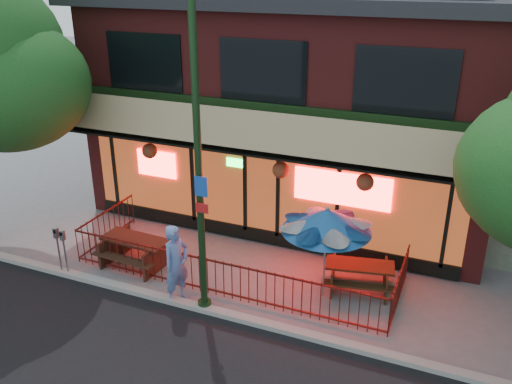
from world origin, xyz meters
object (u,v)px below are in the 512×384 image
(picnic_table_right, at_px, (359,273))
(parking_meter_far, at_px, (58,243))
(street_light, at_px, (199,186))
(pedestrian, at_px, (177,264))
(picnic_table_left, at_px, (136,247))
(parking_meter_near, at_px, (64,245))
(patio_umbrella, at_px, (327,220))

(picnic_table_right, xyz_separation_m, parking_meter_far, (-7.38, -2.31, 0.44))
(street_light, bearing_deg, pedestrian, 175.91)
(picnic_table_left, relative_size, picnic_table_right, 1.00)
(street_light, height_order, pedestrian, street_light)
(pedestrian, xyz_separation_m, parking_meter_near, (-3.26, -0.13, -0.11))
(patio_umbrella, bearing_deg, parking_meter_far, -165.87)
(picnic_table_right, distance_m, parking_meter_near, 7.55)
(picnic_table_right, xyz_separation_m, parking_meter_near, (-7.18, -2.31, 0.42))
(street_light, relative_size, picnic_table_left, 3.67)
(patio_umbrella, height_order, parking_meter_far, patio_umbrella)
(picnic_table_right, bearing_deg, pedestrian, -150.86)
(parking_meter_near, relative_size, parking_meter_far, 0.98)
(parking_meter_near, height_order, parking_meter_far, parking_meter_far)
(picnic_table_left, relative_size, pedestrian, 0.95)
(picnic_table_left, distance_m, pedestrian, 2.23)
(picnic_table_right, xyz_separation_m, pedestrian, (-3.91, -2.18, 0.53))
(street_light, relative_size, parking_meter_near, 5.35)
(picnic_table_right, xyz_separation_m, patio_umbrella, (-0.74, -0.64, 1.60))
(picnic_table_left, relative_size, parking_meter_far, 1.42)
(street_light, xyz_separation_m, pedestrian, (-0.74, 0.05, -2.15))
(parking_meter_near, bearing_deg, picnic_table_right, 17.86)
(street_light, relative_size, patio_umbrella, 2.89)
(picnic_table_right, relative_size, pedestrian, 0.95)
(street_light, height_order, parking_meter_near, street_light)
(street_light, distance_m, parking_meter_near, 4.60)
(patio_umbrella, distance_m, pedestrian, 3.69)
(patio_umbrella, distance_m, parking_meter_far, 6.94)
(pedestrian, height_order, parking_meter_far, pedestrian)
(picnic_table_right, distance_m, patio_umbrella, 1.87)
(patio_umbrella, relative_size, parking_meter_far, 1.81)
(parking_meter_near, xyz_separation_m, parking_meter_far, (-0.20, -0.00, 0.02))
(pedestrian, bearing_deg, street_light, -78.43)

